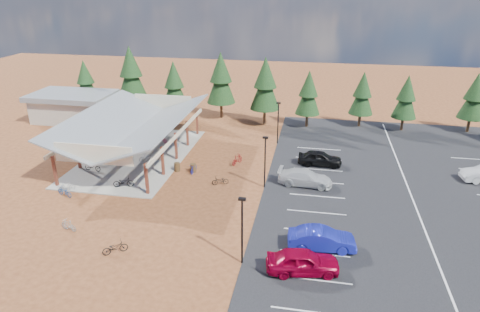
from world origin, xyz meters
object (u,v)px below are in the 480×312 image
trash_bin_1 (177,167)px  bike_4 (123,182)px  bike_6 (173,143)px  bike_1 (103,160)px  outbuilding (73,106)px  bike_2 (121,140)px  car_4 (320,158)px  bike_14 (194,168)px  bike_13 (68,225)px  car_1 (322,239)px  car_3 (305,178)px  trash_bin_0 (193,168)px  lamp_post_2 (278,120)px  bike_0 (93,167)px  bike_15 (237,159)px  bike_7 (161,139)px  bike_10 (64,192)px  bike_5 (147,158)px  bike_3 (155,129)px  lamp_post_0 (242,226)px  lamp_post_1 (265,159)px  car_0 (303,261)px  bike_9 (66,187)px  bike_16 (220,181)px  bike_12 (115,248)px  bike_pavilion (134,124)px

trash_bin_1 → bike_4: size_ratio=0.47×
bike_4 → bike_6: size_ratio=1.18×
bike_1 → bike_6: bike_1 is taller
outbuilding → bike_2: (10.48, -7.68, -1.50)m
car_4 → bike_14: bearing=108.8°
outbuilding → bike_13: (14.78, -26.35, -1.57)m
car_1 → car_3: (-1.65, 10.46, -0.06)m
trash_bin_0 → car_4: bearing=17.8°
outbuilding → bike_2: outbuilding is taller
lamp_post_2 → bike_0: 21.47m
bike_6 → car_3: bearing=-108.2°
bike_15 → car_3: (7.38, -3.81, 0.25)m
bike_0 → bike_7: size_ratio=1.17×
bike_2 → bike_10: bike_2 is taller
bike_5 → bike_14: bearing=-118.0°
bike_13 → bike_10: bearing=-129.8°
bike_3 → bike_15: size_ratio=1.03×
trash_bin_1 → bike_10: 11.05m
bike_2 → trash_bin_1: bearing=-120.9°
lamp_post_2 → trash_bin_1: size_ratio=5.71×
bike_6 → car_1: 24.87m
lamp_post_0 → lamp_post_1: 12.00m
bike_13 → car_0: bearing=100.2°
bike_4 → trash_bin_1: bearing=-56.5°
bike_9 → car_3: size_ratio=0.30×
bike_16 → lamp_post_0: bearing=-2.6°
lamp_post_0 → car_3: 13.87m
lamp_post_0 → bike_10: (-17.73, 6.85, -2.51)m
trash_bin_0 → bike_9: (-10.42, -6.39, 0.01)m
trash_bin_1 → bike_2: size_ratio=0.55×
car_3 → bike_16: bearing=103.7°
bike_10 → bike_12: (8.50, -7.40, 0.02)m
bike_3 → bike_16: (11.60, -12.98, -0.23)m
lamp_post_1 → trash_bin_1: lamp_post_1 is taller
outbuilding → bike_4: (15.84, -18.56, -1.43)m
outbuilding → car_3: (32.78, -14.84, -1.24)m
lamp_post_0 → car_1: size_ratio=1.05×
bike_0 → bike_5: size_ratio=1.01×
bike_4 → car_4: 20.29m
car_0 → car_4: car_0 is taller
lamp_post_1 → bike_16: (-4.26, -0.24, -2.55)m
bike_13 → bike_12: bearing=82.3°
bike_pavilion → car_4: bike_pavilion is taller
bike_7 → bike_9: size_ratio=1.02×
bike_3 → bike_5: (2.75, -9.44, -0.02)m
bike_15 → bike_6: bearing=2.2°
bike_14 → bike_15: bearing=36.4°
bike_5 → car_1: car_1 is taller
trash_bin_1 → bike_16: bearing=-24.3°
bike_5 → bike_13: (-1.11, -13.66, -0.18)m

